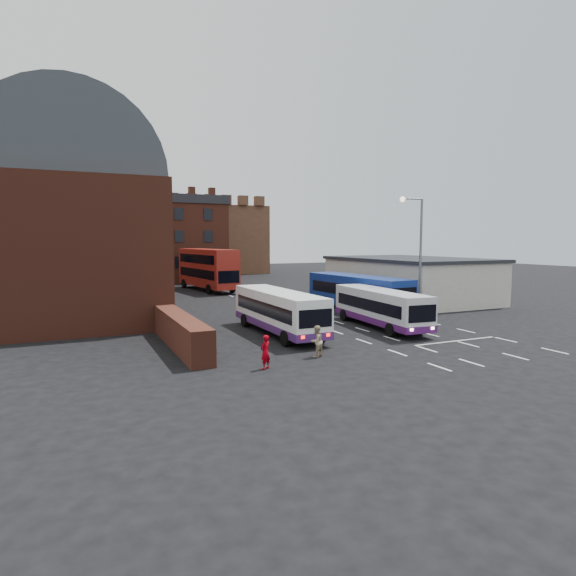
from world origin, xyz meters
name	(u,v)px	position (x,y,z in m)	size (l,w,h in m)	color
ground	(356,339)	(0.00, 0.00, 0.00)	(180.00, 180.00, 0.00)	black
railway_station	(70,221)	(-15.50, 21.00, 7.64)	(12.00, 28.00, 16.00)	#602B1E
forecourt_wall	(181,332)	(-10.20, 2.00, 0.90)	(1.20, 10.00, 1.80)	#602B1E
cream_building	(408,279)	(15.00, 14.00, 2.16)	(10.40, 16.40, 4.25)	beige
brick_terrace	(143,244)	(-6.00, 46.00, 5.50)	(22.00, 10.00, 11.00)	brown
castle_keep	(194,240)	(6.00, 66.00, 6.00)	(22.00, 22.00, 12.00)	brown
bus_white_outbound	(278,309)	(-3.67, 3.43, 1.62)	(2.57, 10.06, 2.74)	white
bus_white_inbound	(380,305)	(3.55, 2.58, 1.53)	(2.97, 9.64, 2.59)	silver
bus_blue	(358,291)	(6.00, 9.21, 1.79)	(3.48, 11.31, 3.04)	navy
bus_red_double	(207,269)	(-0.74, 31.49, 2.61)	(4.23, 12.55, 4.92)	#A22319
street_lamp	(417,246)	(8.29, 4.69, 5.54)	(1.84, 0.62, 9.18)	slate
pedestrian_red	(265,352)	(-7.59, -4.09, 0.80)	(0.59, 0.38, 1.61)	#99000C
pedestrian_beige	(316,341)	(-4.34, -3.01, 0.82)	(0.79, 0.62, 1.63)	tan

